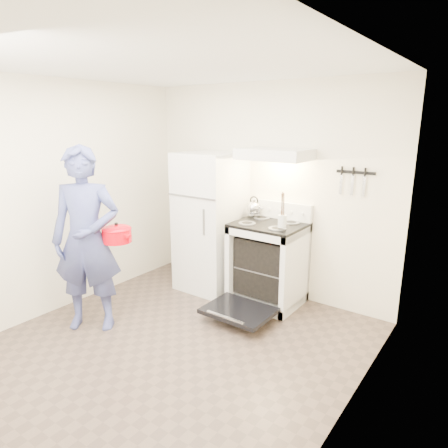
% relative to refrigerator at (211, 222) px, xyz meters
% --- Properties ---
extents(floor, '(3.60, 3.60, 0.00)m').
position_rel_refrigerator_xyz_m(floor, '(0.58, -1.45, -0.85)').
color(floor, brown).
rests_on(floor, ground).
extents(back_wall, '(3.20, 0.02, 2.50)m').
position_rel_refrigerator_xyz_m(back_wall, '(0.58, 0.35, 0.40)').
color(back_wall, '#F3EACB').
rests_on(back_wall, ground).
extents(refrigerator, '(0.70, 0.70, 1.70)m').
position_rel_refrigerator_xyz_m(refrigerator, '(0.00, 0.00, 0.00)').
color(refrigerator, silver).
rests_on(refrigerator, floor).
extents(stove_body, '(0.76, 0.65, 0.92)m').
position_rel_refrigerator_xyz_m(stove_body, '(0.81, 0.02, -0.39)').
color(stove_body, silver).
rests_on(stove_body, floor).
extents(cooktop, '(0.76, 0.65, 0.03)m').
position_rel_refrigerator_xyz_m(cooktop, '(0.81, 0.02, 0.09)').
color(cooktop, black).
rests_on(cooktop, stove_body).
extents(backsplash, '(0.76, 0.07, 0.20)m').
position_rel_refrigerator_xyz_m(backsplash, '(0.81, 0.31, 0.20)').
color(backsplash, silver).
rests_on(backsplash, cooktop).
extents(oven_door, '(0.70, 0.54, 0.04)m').
position_rel_refrigerator_xyz_m(oven_door, '(0.81, -0.57, -0.72)').
color(oven_door, black).
rests_on(oven_door, floor).
extents(oven_rack, '(0.60, 0.52, 0.01)m').
position_rel_refrigerator_xyz_m(oven_rack, '(0.81, 0.02, -0.41)').
color(oven_rack, gray).
rests_on(oven_rack, stove_body).
extents(range_hood, '(0.76, 0.50, 0.12)m').
position_rel_refrigerator_xyz_m(range_hood, '(0.81, 0.10, 0.86)').
color(range_hood, silver).
rests_on(range_hood, back_wall).
extents(knife_strip, '(0.40, 0.02, 0.03)m').
position_rel_refrigerator_xyz_m(knife_strip, '(1.63, 0.33, 0.70)').
color(knife_strip, black).
rests_on(knife_strip, back_wall).
extents(pizza_stone, '(0.29, 0.29, 0.02)m').
position_rel_refrigerator_xyz_m(pizza_stone, '(0.74, 0.10, -0.40)').
color(pizza_stone, '#8D694E').
rests_on(pizza_stone, oven_rack).
extents(tea_kettle, '(0.21, 0.17, 0.25)m').
position_rel_refrigerator_xyz_m(tea_kettle, '(0.51, 0.18, 0.22)').
color(tea_kettle, '#B4B4B9').
rests_on(tea_kettle, cooktop).
extents(utensil_jar, '(0.11, 0.11, 0.13)m').
position_rel_refrigerator_xyz_m(utensil_jar, '(1.05, -0.14, 0.20)').
color(utensil_jar, silver).
rests_on(utensil_jar, cooktop).
extents(person, '(0.81, 0.75, 1.85)m').
position_rel_refrigerator_xyz_m(person, '(-0.37, -1.52, 0.07)').
color(person, navy).
rests_on(person, floor).
extents(dutch_oven, '(0.36, 0.29, 0.23)m').
position_rel_refrigerator_xyz_m(dutch_oven, '(-0.17, -1.31, 0.11)').
color(dutch_oven, red).
rests_on(dutch_oven, person).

